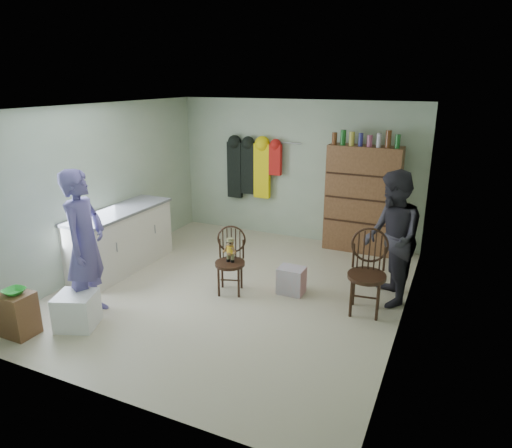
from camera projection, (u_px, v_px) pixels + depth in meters
The scene contains 13 objects.
ground_plane at pixel (234, 290), 6.42m from camera, with size 5.00×5.00×0.00m, color beige.
room_walls at pixel (250, 173), 6.40m from camera, with size 5.00×5.00×5.00m.
counter at pixel (121, 239), 7.04m from camera, with size 0.64×1.86×0.94m.
stool at pixel (18, 314), 5.23m from camera, with size 0.36×0.31×0.52m, color brown.
bowl at pixel (14, 292), 5.14m from camera, with size 0.24×0.24×0.06m, color green.
plastic_tub at pixel (77, 310), 5.42m from camera, with size 0.44×0.42×0.42m, color white.
chair_front at pixel (230, 256), 6.24m from camera, with size 0.52×0.52×0.92m.
chair_far at pixel (368, 268), 5.69m from camera, with size 0.54×0.54×1.08m.
striped_bag at pixel (291, 280), 6.28m from camera, with size 0.35×0.28×0.37m, color #E57273.
person_left at pixel (85, 245), 5.50m from camera, with size 0.68×0.44×1.85m, color #5C5399.
person_right at pixel (392, 239), 5.84m from camera, with size 0.86×0.67×1.76m, color #2D2B33.
dresser at pixel (362, 199), 7.64m from camera, with size 1.20×0.39×2.07m.
coat_rack at pixel (252, 168), 8.42m from camera, with size 1.42×0.12×1.09m.
Camera 1 is at (2.70, -5.17, 2.84)m, focal length 32.00 mm.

